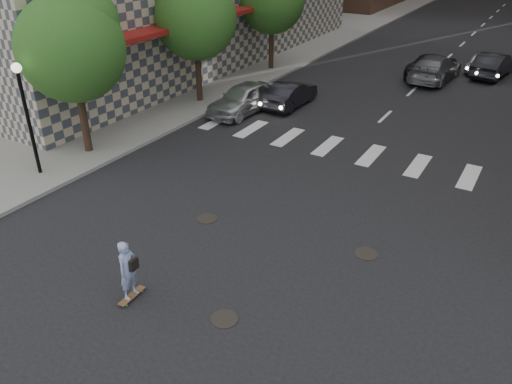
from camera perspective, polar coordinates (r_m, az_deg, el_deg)
ground at (r=15.07m, az=-2.10°, el=-7.16°), size 160.00×160.00×0.00m
sidewalk_left at (r=37.95m, az=-4.35°, el=15.17°), size 13.00×80.00×0.15m
lamppost at (r=20.32m, az=-24.93°, el=9.13°), size 0.36×0.36×4.28m
tree_a at (r=21.40m, az=-20.07°, el=15.73°), size 4.20×4.20×6.60m
tree_b at (r=27.12m, az=-6.68°, el=19.56°), size 4.20×4.20×6.60m
manhole_a at (r=12.94m, az=-3.64°, el=-14.27°), size 0.70×0.70×0.02m
manhole_b at (r=16.85m, az=-5.64°, el=-3.03°), size 0.70×0.70×0.02m
manhole_c at (r=15.44m, az=12.47°, el=-6.90°), size 0.70×0.70×0.02m
skateboarder at (r=13.34m, az=-14.40°, el=-8.64°), size 0.44×0.90×1.76m
silver_sedan at (r=26.16m, az=-1.45°, el=10.65°), size 2.22×4.65×1.53m
traffic_car_a at (r=27.24m, az=3.96°, el=11.10°), size 1.42×4.03×1.33m
traffic_car_b at (r=33.79m, az=19.78°, el=13.17°), size 2.52×5.45×1.54m
traffic_car_c at (r=34.69m, az=19.45°, el=13.50°), size 2.45×5.19×1.43m
traffic_car_d at (r=37.09m, az=24.51°, el=13.43°), size 1.80×4.08×1.37m
traffic_car_e at (r=36.09m, az=25.46°, el=13.00°), size 2.22×4.81×1.53m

